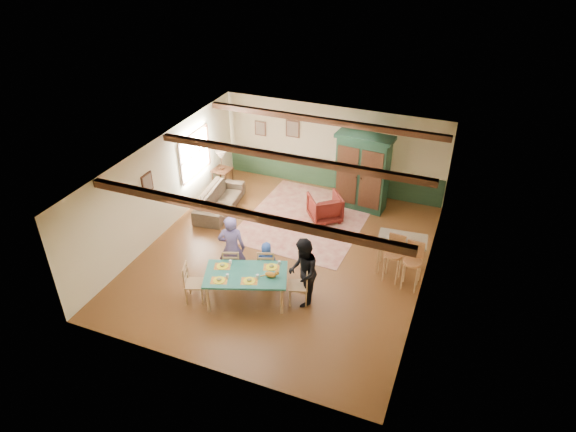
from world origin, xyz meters
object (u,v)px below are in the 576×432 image
at_px(dining_chair_far_left, 232,264).
at_px(dining_table, 247,287).
at_px(bar_stool_right, 412,267).
at_px(armchair, 325,207).
at_px(sofa, 220,200).
at_px(table_lamp, 221,160).
at_px(cat, 271,274).
at_px(dining_chair_end_left, 195,283).
at_px(person_child, 267,261).
at_px(bar_stool_left, 393,259).
at_px(counter_table, 400,255).
at_px(dining_chair_end_right, 298,285).
at_px(person_woman, 303,272).
at_px(dining_chair_far_right, 266,264).
at_px(end_table, 223,179).
at_px(armoire, 362,172).
at_px(person_man, 232,248).

bearing_deg(dining_chair_far_left, dining_table, 119.05).
bearing_deg(bar_stool_right, armchair, 144.23).
bearing_deg(sofa, table_lamp, 17.14).
distance_m(cat, sofa, 4.51).
distance_m(dining_chair_end_left, person_child, 1.77).
distance_m(person_child, bar_stool_left, 3.01).
bearing_deg(dining_chair_far_left, bar_stool_left, -177.89).
distance_m(cat, counter_table, 3.39).
relative_size(dining_chair_end_right, armchair, 1.12).
height_order(dining_chair_far_left, person_woman, person_woman).
relative_size(dining_chair_far_right, counter_table, 0.84).
bearing_deg(sofa, armchair, -85.06).
bearing_deg(table_lamp, bar_stool_right, -23.17).
bearing_deg(counter_table, dining_chair_end_right, -133.74).
relative_size(dining_table, dining_chair_far_left, 1.89).
distance_m(dining_table, armchair, 4.02).
height_order(armchair, bar_stool_left, bar_stool_left).
bearing_deg(dining_chair_far_left, bar_stool_right, 177.84).
distance_m(dining_table, bar_stool_left, 3.53).
xyz_separation_m(person_woman, end_table, (-4.22, 4.13, -0.50)).
bearing_deg(person_child, dining_chair_end_right, 133.15).
bearing_deg(dining_chair_far_right, bar_stool_left, -177.32).
xyz_separation_m(dining_table, sofa, (-2.50, 3.37, -0.06)).
bearing_deg(armoire, dining_table, -99.24).
distance_m(dining_chair_far_left, armoire, 4.95).
xyz_separation_m(sofa, bar_stool_left, (5.41, -1.39, 0.28)).
height_order(dining_table, person_woman, person_woman).
bearing_deg(dining_chair_far_left, dining_chair_end_left, 43.83).
bearing_deg(dining_chair_far_right, cat, 100.37).
relative_size(dining_table, sofa, 0.84).
relative_size(sofa, counter_table, 1.90).
bearing_deg(dining_chair_end_right, dining_chair_far_right, -133.83).
xyz_separation_m(dining_table, person_child, (0.11, 0.90, 0.13)).
distance_m(dining_chair_far_right, cat, 0.93).
distance_m(dining_chair_far_right, bar_stool_right, 3.39).
bearing_deg(armchair, armoire, -162.23).
bearing_deg(dining_chair_end_right, counter_table, 116.34).
bearing_deg(person_child, cat, 99.46).
xyz_separation_m(person_man, bar_stool_left, (3.57, 1.36, -0.28)).
relative_size(person_man, counter_table, 1.53).
distance_m(dining_chair_end_right, table_lamp, 5.88).
bearing_deg(armoire, table_lamp, -168.24).
bearing_deg(person_man, dining_chair_end_right, 152.70).
distance_m(sofa, end_table, 1.31).
xyz_separation_m(dining_chair_end_right, end_table, (-4.12, 4.17, -0.15)).
height_order(dining_table, table_lamp, table_lamp).
distance_m(dining_chair_far_right, person_man, 0.91).
relative_size(dining_chair_end_right, bar_stool_right, 0.80).
bearing_deg(sofa, dining_chair_far_left, -152.95).
bearing_deg(dining_chair_end_right, bar_stool_left, 111.27).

